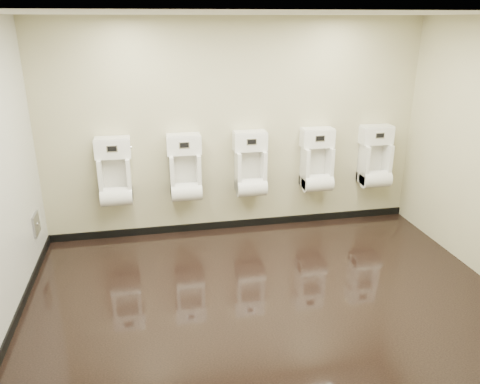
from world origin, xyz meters
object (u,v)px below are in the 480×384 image
(urinal_2, at_px, (250,169))
(urinal_3, at_px, (317,165))
(access_panel, at_px, (36,224))
(urinal_0, at_px, (115,177))
(urinal_1, at_px, (185,173))
(urinal_4, at_px, (375,161))

(urinal_2, bearing_deg, urinal_3, 0.00)
(urinal_2, relative_size, urinal_3, 1.00)
(access_panel, distance_m, urinal_0, 1.07)
(urinal_0, height_order, urinal_3, same)
(urinal_1, xyz_separation_m, urinal_2, (0.86, 0.00, 0.00))
(urinal_1, bearing_deg, access_panel, -167.39)
(urinal_0, distance_m, urinal_1, 0.88)
(access_panel, xyz_separation_m, urinal_0, (0.92, 0.40, 0.39))
(urinal_0, bearing_deg, urinal_3, 0.00)
(urinal_4, bearing_deg, urinal_3, 180.00)
(urinal_3, bearing_deg, access_panel, -173.61)
(access_panel, height_order, urinal_4, urinal_4)
(urinal_2, distance_m, urinal_4, 1.78)
(access_panel, relative_size, urinal_2, 0.30)
(urinal_0, xyz_separation_m, urinal_3, (2.67, 0.00, 0.00))
(access_panel, relative_size, urinal_0, 0.30)
(urinal_3, bearing_deg, urinal_4, 0.00)
(access_panel, height_order, urinal_0, urinal_0)
(urinal_0, height_order, urinal_1, same)
(urinal_3, bearing_deg, urinal_1, 180.00)
(access_panel, relative_size, urinal_4, 0.30)
(urinal_2, bearing_deg, urinal_1, 180.00)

